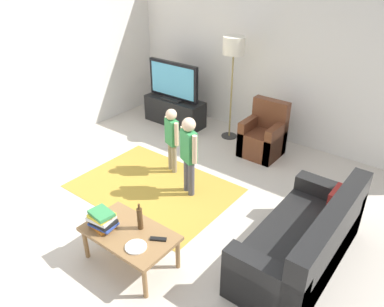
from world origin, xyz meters
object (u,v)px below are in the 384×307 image
object	(u,v)px
child_center	(189,149)
tv_remote	(158,239)
plate	(136,247)
couch	(306,244)
tv_stand	(175,111)
bottle	(140,218)
child_near_tv	(172,135)
floor_lamp	(234,51)
book_stack	(102,219)
tv	(173,81)
armchair	(264,137)
coffee_table	(130,236)

from	to	relation	value
child_center	tv_remote	size ratio (longest dim) A/B	6.70
plate	couch	bearing A→B (deg)	43.89
couch	child_center	size ratio (longest dim) A/B	1.58
tv_stand	bottle	world-z (taller)	bottle
child_near_tv	tv_remote	size ratio (longest dim) A/B	5.99
floor_lamp	child_center	world-z (taller)	floor_lamp
floor_lamp	bottle	size ratio (longest dim) A/B	5.66
bottle	plate	size ratio (longest dim) A/B	1.43
floor_lamp	book_stack	world-z (taller)	floor_lamp
child_near_tv	plate	size ratio (longest dim) A/B	4.63
tv	plate	xyz separation A→B (m)	(2.23, -3.22, -0.42)
plate	book_stack	bearing A→B (deg)	179.28
tv	plate	world-z (taller)	tv
bottle	plate	world-z (taller)	bottle
armchair	floor_lamp	size ratio (longest dim) A/B	0.51
floor_lamp	coffee_table	distance (m)	3.58
couch	child_center	xyz separation A→B (m)	(-1.83, 0.32, 0.40)
floor_lamp	coffee_table	bearing A→B (deg)	-75.45
book_stack	plate	bearing A→B (deg)	-0.72
book_stack	bottle	bearing A→B (deg)	35.25
book_stack	tv_remote	bearing A→B (deg)	19.59
bottle	book_stack	bearing A→B (deg)	-144.75
child_near_tv	child_center	distance (m)	0.65
couch	bottle	size ratio (longest dim) A/B	5.72
couch	bottle	bearing A→B (deg)	-145.62
child_near_tv	child_center	xyz separation A→B (m)	(0.56, -0.31, 0.07)
tv	plate	distance (m)	3.94
child_center	bottle	xyz separation A→B (m)	(0.38, -1.31, -0.13)
child_center	plate	distance (m)	1.67
tv_stand	plate	world-z (taller)	tv_stand
floor_lamp	child_near_tv	distance (m)	1.79
child_center	floor_lamp	bearing A→B (deg)	105.73
couch	book_stack	bearing A→B (deg)	-145.46
couch	armchair	distance (m)	2.52
coffee_table	tv_stand	bearing A→B (deg)	122.78
tv_stand	couch	distance (m)	4.05
armchair	plate	xyz separation A→B (m)	(0.28, -3.20, 0.13)
tv_stand	book_stack	world-z (taller)	book_stack
couch	book_stack	size ratio (longest dim) A/B	5.80
armchair	child_near_tv	distance (m)	1.61
tv	tv_remote	bearing A→B (deg)	-52.17
armchair	child_near_tv	bearing A→B (deg)	-121.78
plate	child_center	bearing A→B (deg)	109.55
book_stack	tv_stand	bearing A→B (deg)	118.12
tv_stand	tv_remote	distance (m)	3.82
floor_lamp	tv_remote	size ratio (longest dim) A/B	10.47
tv	book_stack	world-z (taller)	tv
floor_lamp	bottle	world-z (taller)	floor_lamp
floor_lamp	plate	bearing A→B (deg)	-72.50
couch	child_near_tv	distance (m)	2.50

